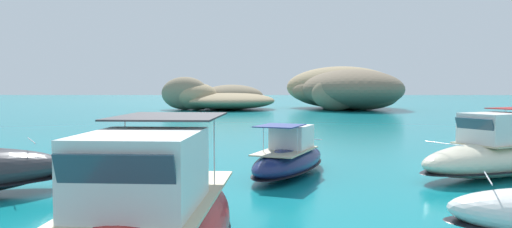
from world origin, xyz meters
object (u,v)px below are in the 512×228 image
Objects in this scene: motorboat_navy at (290,158)px; dinghy_tender at (159,179)px; islet_small at (218,98)px; motorboat_cream at (501,155)px; islet_large at (347,90)px.

motorboat_navy is 2.65× the size of dinghy_tender.
islet_small is 64.24m from motorboat_cream.
islet_large is 9.82× the size of dinghy_tender.
islet_small reaches higher than motorboat_navy.
islet_large reaches higher than islet_small.
dinghy_tender is (2.89, -63.81, -1.65)m from islet_small.
dinghy_tender is (-18.96, -65.88, -3.01)m from islet_large.
islet_small reaches higher than motorboat_cream.
motorboat_navy is 5.79m from dinghy_tender.
islet_small is at bearing 97.59° from motorboat_navy.
islet_large reaches higher than motorboat_cream.
motorboat_cream is at bearing 7.74° from dinghy_tender.
islet_large reaches higher than motorboat_navy.
islet_large is 2.94× the size of motorboat_cream.
islet_large is at bearing 77.90° from motorboat_navy.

